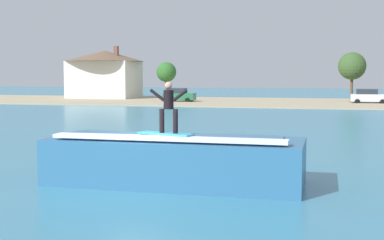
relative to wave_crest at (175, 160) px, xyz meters
The scene contains 10 objects.
ground_plane 1.40m from the wave_crest, 139.51° to the right, with size 260.00×260.00×0.00m, color teal.
wave_crest is the anchor object (origin of this frame).
surfboard 1.07m from the wave_crest, 106.14° to the right, with size 1.94×1.02×0.06m.
surfer 1.93m from the wave_crest, 98.04° to the right, with size 1.26×0.32×1.64m.
shoreline_bank 52.19m from the wave_crest, 90.96° to the left, with size 120.00×23.52×0.13m.
car_near_shore 51.85m from the wave_crest, 105.68° to the left, with size 4.09×2.13×1.86m.
car_far_shore 52.93m from the wave_crest, 79.32° to the left, with size 4.50×2.30×1.86m.
house_with_chimney 64.24m from the wave_crest, 115.82° to the left, with size 11.94×11.94×7.84m.
tree_tall_bare 63.11m from the wave_crest, 107.42° to the left, with size 3.00×3.00×5.52m.
tree_short_bushy 54.94m from the wave_crest, 81.78° to the left, with size 3.52×3.52×6.49m.
Camera 1 is at (5.71, -15.85, 3.60)m, focal length 49.39 mm.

